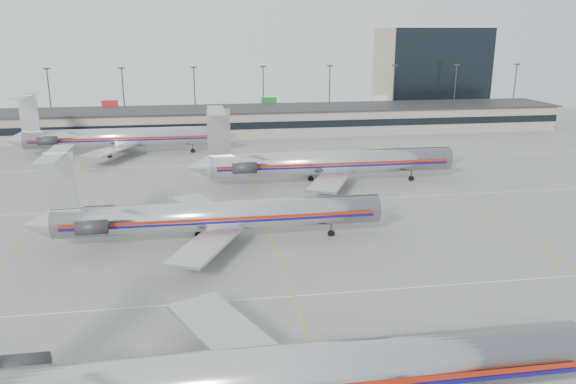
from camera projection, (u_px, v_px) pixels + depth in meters
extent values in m
plane|color=gray|center=(314.00, 354.00, 43.48)|extent=(260.00, 260.00, 0.00)
cube|color=silver|center=(293.00, 296.00, 52.97)|extent=(160.00, 0.15, 0.02)
cube|color=gray|center=(233.00, 122.00, 135.67)|extent=(160.00, 16.00, 6.00)
cube|color=black|center=(235.00, 126.00, 127.93)|extent=(160.00, 0.20, 1.60)
cube|color=#2D2D30|center=(233.00, 109.00, 134.81)|extent=(162.00, 17.00, 0.30)
cylinder|color=#38383D|center=(50.00, 100.00, 140.96)|extent=(0.30, 0.30, 15.00)
cube|color=#2D2D30|center=(46.00, 69.00, 138.86)|extent=(1.60, 0.40, 0.35)
cylinder|color=#38383D|center=(124.00, 98.00, 143.66)|extent=(0.30, 0.30, 15.00)
cube|color=#2D2D30|center=(121.00, 68.00, 141.56)|extent=(1.60, 0.40, 0.35)
cylinder|color=#38383D|center=(195.00, 97.00, 146.36)|extent=(0.30, 0.30, 15.00)
cube|color=#2D2D30|center=(194.00, 67.00, 144.26)|extent=(1.60, 0.40, 0.35)
cylinder|color=#38383D|center=(263.00, 96.00, 149.07)|extent=(0.30, 0.30, 15.00)
cube|color=#2D2D30|center=(263.00, 67.00, 146.96)|extent=(1.60, 0.40, 0.35)
cylinder|color=#38383D|center=(329.00, 95.00, 151.77)|extent=(0.30, 0.30, 15.00)
cube|color=#2D2D30|center=(330.00, 66.00, 149.67)|extent=(1.60, 0.40, 0.35)
cylinder|color=#38383D|center=(393.00, 94.00, 154.47)|extent=(0.30, 0.30, 15.00)
cube|color=#2D2D30|center=(395.00, 65.00, 152.37)|extent=(1.60, 0.40, 0.35)
cylinder|color=#38383D|center=(455.00, 92.00, 157.17)|extent=(0.30, 0.30, 15.00)
cube|color=#2D2D30|center=(457.00, 65.00, 155.07)|extent=(1.60, 0.40, 0.35)
cylinder|color=#38383D|center=(514.00, 91.00, 159.87)|extent=(0.30, 0.30, 15.00)
cube|color=#2D2D30|center=(517.00, 64.00, 157.77)|extent=(1.60, 0.40, 0.35)
cube|color=tan|center=(430.00, 70.00, 170.82)|extent=(30.00, 20.00, 25.00)
cylinder|color=silver|center=(269.00, 377.00, 34.54)|extent=(41.14, 3.81, 3.81)
cube|color=silver|center=(229.00, 334.00, 41.35)|extent=(9.57, 13.94, 0.33)
cylinder|color=#2D2D30|center=(17.00, 368.00, 34.92)|extent=(3.70, 1.75, 1.75)
cylinder|color=silver|center=(222.00, 216.00, 65.62)|extent=(37.74, 3.49, 3.49)
cone|color=silver|center=(389.00, 207.00, 68.68)|extent=(3.02, 3.49, 3.49)
cone|color=silver|center=(36.00, 225.00, 62.53)|extent=(3.40, 3.49, 3.49)
cube|color=#9B1E0B|center=(222.00, 219.00, 63.91)|extent=(35.85, 0.05, 0.33)
cube|color=#110D5B|center=(222.00, 222.00, 64.02)|extent=(35.85, 0.05, 0.26)
cube|color=silver|center=(205.00, 207.00, 71.87)|extent=(8.78, 12.79, 0.30)
cube|color=silver|center=(207.00, 245.00, 59.33)|extent=(8.78, 12.79, 0.30)
cube|color=silver|center=(61.00, 181.00, 61.63)|extent=(3.21, 0.24, 6.42)
cube|color=silver|center=(55.00, 154.00, 60.75)|extent=(2.26, 9.91, 0.17)
cylinder|color=#2D2D30|center=(100.00, 212.00, 65.97)|extent=(3.40, 1.60, 1.60)
cylinder|color=#2D2D30|center=(92.00, 227.00, 60.86)|extent=(3.40, 1.60, 1.60)
cylinder|color=#2D2D30|center=(331.00, 230.00, 68.30)|extent=(0.19, 0.19, 1.56)
cylinder|color=#2D2D30|center=(198.00, 244.00, 63.74)|extent=(0.19, 0.19, 1.56)
cylinder|color=#2D2D30|center=(198.00, 231.00, 68.04)|extent=(0.19, 0.19, 1.56)
cylinder|color=black|center=(331.00, 233.00, 68.42)|extent=(0.85, 0.28, 0.85)
cylinder|color=silver|center=(333.00, 162.00, 90.81)|extent=(39.49, 3.85, 3.85)
cone|color=silver|center=(457.00, 158.00, 94.02)|extent=(3.33, 3.85, 3.85)
cone|color=silver|center=(198.00, 167.00, 87.56)|extent=(3.74, 3.85, 3.85)
cube|color=#9B1E0B|center=(336.00, 164.00, 88.93)|extent=(37.52, 0.05, 0.36)
cube|color=#110D5B|center=(336.00, 167.00, 89.05)|extent=(37.52, 0.05, 0.29)
cube|color=silver|center=(311.00, 159.00, 97.69)|extent=(9.67, 14.09, 0.33)
cube|color=silver|center=(330.00, 180.00, 83.88)|extent=(9.67, 14.09, 0.33)
cube|color=silver|center=(219.00, 132.00, 86.57)|extent=(3.53, 0.26, 7.07)
cube|color=silver|center=(216.00, 110.00, 85.60)|extent=(2.49, 10.91, 0.19)
cylinder|color=#2D2D30|center=(242.00, 159.00, 91.35)|extent=(3.74, 1.77, 1.77)
cylinder|color=#2D2D30|center=(245.00, 168.00, 85.73)|extent=(3.74, 1.77, 1.77)
cylinder|color=#2D2D30|center=(411.00, 176.00, 93.60)|extent=(0.21, 0.21, 1.71)
cylinder|color=#2D2D30|center=(317.00, 184.00, 88.74)|extent=(0.21, 0.21, 1.71)
cylinder|color=#2D2D30|center=(311.00, 176.00, 93.48)|extent=(0.21, 0.21, 1.71)
cylinder|color=black|center=(411.00, 179.00, 93.74)|extent=(0.94, 0.31, 0.94)
cylinder|color=silver|center=(126.00, 137.00, 112.49)|extent=(38.54, 3.75, 3.75)
cone|color=silver|center=(230.00, 134.00, 115.62)|extent=(3.25, 3.75, 3.75)
cone|color=silver|center=(14.00, 140.00, 109.32)|extent=(3.65, 3.75, 3.75)
cube|color=#9B1E0B|center=(124.00, 138.00, 110.66)|extent=(36.61, 0.05, 0.35)
cube|color=#110D5B|center=(125.00, 140.00, 110.77)|extent=(36.61, 0.05, 0.28)
cube|color=silver|center=(120.00, 136.00, 119.20)|extent=(9.43, 13.75, 0.32)
cube|color=silver|center=(110.00, 150.00, 105.73)|extent=(9.43, 13.75, 0.32)
cube|color=silver|center=(29.00, 113.00, 108.35)|extent=(3.45, 0.25, 6.90)
cube|color=silver|center=(25.00, 96.00, 107.41)|extent=(2.43, 10.65, 0.18)
cylinder|color=#2D2D30|center=(55.00, 135.00, 113.02)|extent=(3.65, 1.72, 1.72)
cylinder|color=#2D2D30|center=(47.00, 141.00, 107.53)|extent=(3.65, 1.72, 1.72)
cylinder|color=#2D2D30|center=(193.00, 149.00, 115.22)|extent=(0.20, 0.20, 1.67)
cylinder|color=#2D2D30|center=(109.00, 154.00, 110.47)|extent=(0.20, 0.20, 1.67)
cylinder|color=#2D2D30|center=(113.00, 149.00, 115.09)|extent=(0.20, 0.20, 1.67)
cylinder|color=black|center=(193.00, 151.00, 115.35)|extent=(0.91, 0.30, 0.91)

